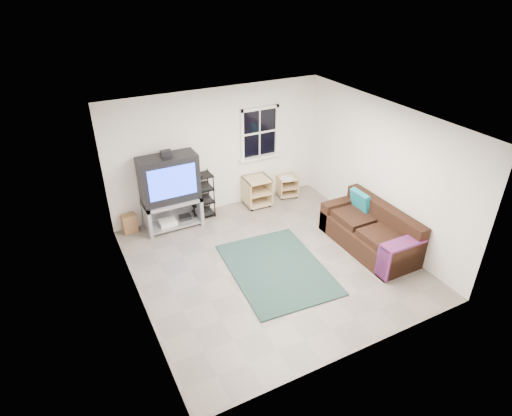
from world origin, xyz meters
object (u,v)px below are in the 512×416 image
av_rack (201,198)px  sofa (371,232)px  side_table_right (287,184)px  side_table_left (256,190)px  tv_unit (170,186)px

av_rack → sofa: 3.45m
side_table_right → sofa: 2.51m
av_rack → side_table_left: size_ratio=1.54×
tv_unit → side_table_right: (2.71, 0.09, -0.63)m
av_rack → side_table_right: size_ratio=1.95×
side_table_left → side_table_right: (0.80, 0.04, -0.07)m
tv_unit → av_rack: bearing=8.8°
av_rack → sofa: av_rack is taller
tv_unit → side_table_right: tv_unit is taller
side_table_left → side_table_right: side_table_left is taller
tv_unit → side_table_left: 1.99m
side_table_right → side_table_left: bearing=-177.5°
tv_unit → av_rack: 0.82m
sofa → tv_unit: bearing=141.6°
av_rack → side_table_left: av_rack is taller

